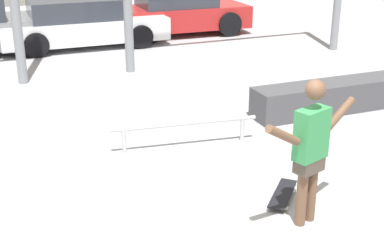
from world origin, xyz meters
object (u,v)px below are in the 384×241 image
(skateboard, at_px, (283,194))
(parked_car_red, at_px, (180,12))
(skateboarder, at_px, (311,146))
(grind_rail, at_px, (185,127))
(grind_box, at_px, (330,97))
(parked_car_white, at_px, (81,23))

(skateboard, bearing_deg, parked_car_red, 29.51)
(skateboarder, relative_size, grind_rail, 0.76)
(grind_box, height_order, grind_rail, grind_box)
(skateboard, xyz_separation_m, parked_car_white, (-0.51, 9.46, 0.56))
(grind_rail, xyz_separation_m, parked_car_red, (3.06, 7.95, 0.35))
(skateboard, bearing_deg, parked_car_white, 46.97)
(grind_box, bearing_deg, parked_car_white, 113.22)
(skateboarder, bearing_deg, parked_car_white, 75.27)
(skateboarder, xyz_separation_m, parked_car_white, (-0.45, 10.02, -0.33))
(skateboarder, height_order, parked_car_white, skateboarder)
(parked_car_red, bearing_deg, skateboarder, -101.86)
(skateboarder, xyz_separation_m, skateboard, (0.06, 0.57, -0.89))
(grind_box, distance_m, parked_car_red, 7.48)
(parked_car_red, bearing_deg, parked_car_white, -169.19)
(grind_rail, height_order, parked_car_white, parked_car_white)
(parked_car_white, xyz_separation_m, parked_car_red, (3.05, 0.47, 0.05))
(grind_rail, xyz_separation_m, parked_car_white, (0.01, 7.48, 0.31))
(skateboarder, bearing_deg, grind_rail, 82.96)
(skateboarder, distance_m, parked_car_red, 10.82)
(skateboard, distance_m, parked_car_red, 10.27)
(grind_rail, bearing_deg, skateboarder, -79.74)
(grind_rail, distance_m, parked_car_red, 8.53)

